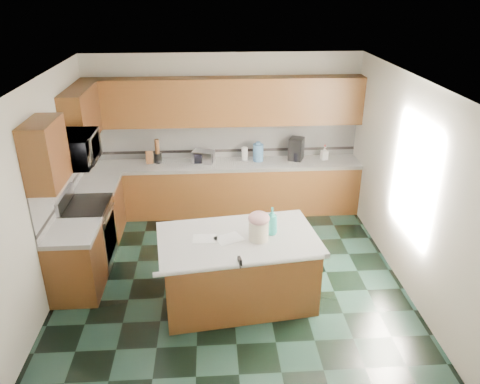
{
  "coord_description": "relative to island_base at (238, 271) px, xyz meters",
  "views": [
    {
      "loc": [
        -0.23,
        -5.44,
        3.77
      ],
      "look_at": [
        0.15,
        0.35,
        1.12
      ],
      "focal_mm": 35.0,
      "sensor_mm": 36.0,
      "label": 1
    }
  ],
  "objects": [
    {
      "name": "back_backsplash",
      "position": [
        -0.07,
        2.81,
        0.81
      ],
      "size": [
        4.6,
        0.02,
        0.63
      ],
      "primitive_type": "cube",
      "color": "silver",
      "rests_on": "back_countertop"
    },
    {
      "name": "left_upper_cab_rear",
      "position": [
        -2.2,
        1.95,
        1.51
      ],
      "size": [
        0.33,
        1.09,
        0.78
      ],
      "primitive_type": "cube",
      "color": "black",
      "rests_on": "wall_left"
    },
    {
      "name": "water_jug",
      "position": [
        0.5,
        2.59,
        0.64
      ],
      "size": [
        0.18,
        0.18,
        0.29
      ],
      "primitive_type": "cylinder",
      "color": "teal",
      "rests_on": "back_countertop"
    },
    {
      "name": "paper_towel_base",
      "position": [
        0.28,
        2.63,
        0.5
      ],
      "size": [
        0.15,
        0.15,
        0.01
      ],
      "primitive_type": "cylinder",
      "color": "#B7B7BC",
      "rests_on": "back_countertop"
    },
    {
      "name": "toaster_oven_door",
      "position": [
        -0.43,
        2.47,
        0.59
      ],
      "size": [
        0.31,
        0.01,
        0.16
      ],
      "primitive_type": "cube",
      "color": "black",
      "rests_on": "toaster_oven"
    },
    {
      "name": "paper_sheet_b",
      "position": [
        -0.4,
        -0.01,
        0.49
      ],
      "size": [
        0.3,
        0.23,
        0.0
      ],
      "primitive_type": "cube",
      "rotation": [
        0.0,
        0.0,
        -0.03
      ],
      "color": "white",
      "rests_on": "island_top"
    },
    {
      "name": "coffee_carafe",
      "position": [
        1.16,
        2.55,
        0.57
      ],
      "size": [
        0.16,
        0.16,
        0.16
      ],
      "primitive_type": "cylinder",
      "color": "black",
      "rests_on": "back_countertop"
    },
    {
      "name": "soap_back_cap",
      "position": [
        1.65,
        2.58,
        0.74
      ],
      "size": [
        0.02,
        0.02,
        0.03
      ],
      "primitive_type": "cylinder",
      "color": "red",
      "rests_on": "soap_bottle_back"
    },
    {
      "name": "wall_front",
      "position": [
        -0.07,
        -1.79,
        0.92
      ],
      "size": [
        4.6,
        0.04,
        2.7
      ],
      "primitive_type": "cube",
      "color": "silver",
      "rests_on": "ground"
    },
    {
      "name": "range_cooktop",
      "position": [
        -2.07,
        1.03,
        0.47
      ],
      "size": [
        0.62,
        0.78,
        0.04
      ],
      "primitive_type": "cube",
      "color": "black",
      "rests_on": "range_body"
    },
    {
      "name": "left_upper_cab_front",
      "position": [
        -2.2,
        0.29,
        1.51
      ],
      "size": [
        0.33,
        0.72,
        0.78
      ],
      "primitive_type": "cube",
      "color": "black",
      "rests_on": "wall_left"
    },
    {
      "name": "clamp_handle",
      "position": [
        -0.01,
        -0.61,
        0.48
      ],
      "size": [
        0.02,
        0.07,
        0.02
      ],
      "primitive_type": "cylinder",
      "rotation": [
        1.57,
        0.0,
        0.0
      ],
      "color": "black",
      "rests_on": "island_top"
    },
    {
      "name": "range_backguard",
      "position": [
        -2.33,
        1.03,
        0.59
      ],
      "size": [
        0.06,
        0.76,
        0.18
      ],
      "primitive_type": "cube",
      "color": "#B7B7BC",
      "rests_on": "range_body"
    },
    {
      "name": "treat_jar_knob_end_r",
      "position": [
        0.29,
        -0.07,
        0.83
      ],
      "size": [
        0.05,
        0.05,
        0.05
      ],
      "primitive_type": "sphere",
      "color": "tan",
      "rests_on": "treat_jar_lid"
    },
    {
      "name": "paper_sheet_a",
      "position": [
        -0.11,
        -0.03,
        0.49
      ],
      "size": [
        0.39,
        0.36,
        0.0
      ],
      "primitive_type": "cube",
      "rotation": [
        0.0,
        0.0,
        0.46
      ],
      "color": "white",
      "rests_on": "island_top"
    },
    {
      "name": "soap_bottle_back",
      "position": [
        1.65,
        2.58,
        0.61
      ],
      "size": [
        0.13,
        0.13,
        0.23
      ],
      "primitive_type": "imported",
      "rotation": [
        0.0,
        0.0,
        0.21
      ],
      "color": "white",
      "rests_on": "back_countertop"
    },
    {
      "name": "water_jug_neck",
      "position": [
        0.5,
        2.59,
        0.81
      ],
      "size": [
        0.08,
        0.08,
        0.04
      ],
      "primitive_type": "cylinder",
      "color": "teal",
      "rests_on": "water_jug"
    },
    {
      "name": "island_base",
      "position": [
        0.0,
        0.0,
        0.0
      ],
      "size": [
        1.94,
        1.27,
        0.86
      ],
      "primitive_type": "cube",
      "rotation": [
        0.0,
        0.0,
        0.13
      ],
      "color": "black",
      "rests_on": "ground"
    },
    {
      "name": "left_counter_rear",
      "position": [
        -2.07,
        1.82,
        0.46
      ],
      "size": [
        0.64,
        0.82,
        0.06
      ],
      "primitive_type": "cube",
      "color": "white",
      "rests_on": "left_base_cab_rear"
    },
    {
      "name": "left_accent_band",
      "position": [
        -2.35,
        1.08,
        0.61
      ],
      "size": [
        0.01,
        2.3,
        0.05
      ],
      "primitive_type": "cube",
      "color": "black",
      "rests_on": "wall_left"
    },
    {
      "name": "treat_jar",
      "position": [
        0.24,
        -0.07,
        0.61
      ],
      "size": [
        0.26,
        0.26,
        0.25
      ],
      "primitive_type": "cylinder",
      "rotation": [
        0.0,
        0.0,
        -0.12
      ],
      "color": "beige",
      "rests_on": "island_top"
    },
    {
      "name": "treat_jar_lid",
      "position": [
        0.24,
        -0.07,
        0.78
      ],
      "size": [
        0.26,
        0.26,
        0.16
      ],
      "primitive_type": "ellipsoid",
      "color": "#D09498",
      "rests_on": "treat_jar"
    },
    {
      "name": "wall_right",
      "position": [
        2.25,
        0.53,
        0.92
      ],
      "size": [
        0.04,
        4.6,
        2.7
      ],
      "primitive_type": "cube",
      "color": "silver",
      "rests_on": "ground"
    },
    {
      "name": "wall_back",
      "position": [
        -0.07,
        2.85,
        0.92
      ],
      "size": [
        4.6,
        0.04,
        2.7
      ],
      "primitive_type": "cube",
      "color": "silver",
      "rests_on": "ground"
    },
    {
      "name": "back_accent_band",
      "position": [
        -0.07,
        2.81,
        0.61
      ],
      "size": [
        4.6,
        0.01,
        0.05
      ],
      "primitive_type": "cube",
      "color": "black",
      "rests_on": "back_countertop"
    },
    {
      "name": "floor",
      "position": [
        -0.07,
        0.53,
        -0.43
      ],
      "size": [
        4.6,
        4.6,
        0.0
      ],
      "primitive_type": "plane",
      "color": "black",
      "rests_on": "ground"
    },
    {
      "name": "range_handle",
      "position": [
        -1.75,
        1.03,
        0.35
      ],
      "size": [
        0.02,
        0.66,
        0.02
      ],
      "primitive_type": "cylinder",
      "rotation": [
        1.57,
        0.0,
        0.0
      ],
      "color": "#B7B7BC",
      "rests_on": "range_body"
    },
    {
      "name": "wall_left",
      "position": [
        -2.39,
        0.53,
        0.92
      ],
      "size": [
        0.04,
        4.6,
        2.7
      ],
      "primitive_type": "cube",
      "color": "silver",
      "rests_on": "ground"
    },
    {
      "name": "clamp_body",
      "position": [
        -0.01,
        -0.55,
        0.5
      ],
      "size": [
        0.05,
        0.1,
        0.09
      ],
      "primitive_type": "cube",
      "rotation": [
        0.0,
        0.0,
        0.17
      ],
      "color": "black",
      "rests_on": "island_top"
    },
    {
      "name": "soap_bottle_island",
      "position": [
        0.42,
        0.06,
        0.67
      ],
      "size": [
        0.15,
        0.15,
        0.35
      ],
      "primitive_type": "imported",
      "rotation": [
        0.0,
        0.0,
        -0.11
      ],
      "color": "teal",
      "rests_on": "island_top"
    },
    {
      "name": "left_backsplash",
      "position": [
        -2.36,
        1.08,
        0.81
      ],
      "size": [
        0.02,
        2.3,
        0.63
      ],
      "primitive_type": "cube",
      "color": "silver",
      "rests_on": "wall_left"
    },
    {
      "name": "island_top",
      "position": [
        0.0,
        0.0,
        0.46
      ],
      "size": [
        2.06,
        1.38,
        0.06
      ],
      "primitive_type": "cube",
      "rotation": [
        0.0,
        0.0,
        0.13
      ],
      "color": "white",
      "rests_on": "island_base"
    },
    {
      "name": "back_base_cab",
      "position": [
        -0.07,
        2.53,
        0.0
      ],
      "size": [
        4.6,
        0.6,
        0.86
      ],
      "primitive_type": "cube",
      "color": "black",
      "rests_on": "ground"
    },
    {
      "name": "paper_towel",
      "position": [
        0.28,
        2.63,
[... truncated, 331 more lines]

